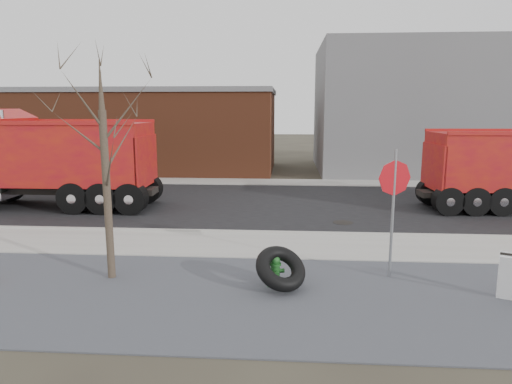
# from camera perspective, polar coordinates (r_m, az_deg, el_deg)

# --- Properties ---
(ground) EXTENTS (120.00, 120.00, 0.00)m
(ground) POSITION_cam_1_polar(r_m,az_deg,el_deg) (13.43, -0.45, -7.06)
(ground) COLOR #383328
(ground) RESTS_ON ground
(gravel_verge) EXTENTS (60.00, 5.00, 0.03)m
(gravel_verge) POSITION_cam_1_polar(r_m,az_deg,el_deg) (10.16, -2.01, -12.91)
(gravel_verge) COLOR slate
(gravel_verge) RESTS_ON ground
(sidewalk) EXTENTS (60.00, 2.50, 0.06)m
(sidewalk) POSITION_cam_1_polar(r_m,az_deg,el_deg) (13.66, -0.37, -6.63)
(sidewalk) COLOR #9E9B93
(sidewalk) RESTS_ON ground
(curb) EXTENTS (60.00, 0.15, 0.11)m
(curb) POSITION_cam_1_polar(r_m,az_deg,el_deg) (14.90, 0.01, -5.07)
(curb) COLOR #9E9B93
(curb) RESTS_ON ground
(road) EXTENTS (60.00, 9.40, 0.02)m
(road) POSITION_cam_1_polar(r_m,az_deg,el_deg) (19.52, 0.98, -1.48)
(road) COLOR black
(road) RESTS_ON ground
(far_sidewalk) EXTENTS (60.00, 2.00, 0.06)m
(far_sidewalk) POSITION_cam_1_polar(r_m,az_deg,el_deg) (25.12, 1.66, 1.24)
(far_sidewalk) COLOR #9E9B93
(far_sidewalk) RESTS_ON ground
(building_grey) EXTENTS (12.00, 10.00, 8.00)m
(building_grey) POSITION_cam_1_polar(r_m,az_deg,el_deg) (31.80, 18.85, 9.81)
(building_grey) COLOR slate
(building_grey) RESTS_ON ground
(building_brick) EXTENTS (20.20, 8.20, 5.30)m
(building_brick) POSITION_cam_1_polar(r_m,az_deg,el_deg) (31.77, -16.41, 7.51)
(building_brick) COLOR brown
(building_brick) RESTS_ON ground
(bare_tree) EXTENTS (3.20, 3.20, 5.20)m
(bare_tree) POSITION_cam_1_polar(r_m,az_deg,el_deg) (11.03, -18.48, 6.04)
(bare_tree) COLOR #382D23
(bare_tree) RESTS_ON ground
(fire_hydrant) EXTENTS (0.42, 0.41, 0.75)m
(fire_hydrant) POSITION_cam_1_polar(r_m,az_deg,el_deg) (10.59, 2.43, -10.01)
(fire_hydrant) COLOR #246027
(fire_hydrant) RESTS_ON ground
(truck_tire) EXTENTS (1.59, 1.57, 0.98)m
(truck_tire) POSITION_cam_1_polar(r_m,az_deg,el_deg) (10.34, 3.11, -9.52)
(truck_tire) COLOR black
(truck_tire) RESTS_ON ground
(stop_sign) EXTENTS (0.80, 0.32, 3.12)m
(stop_sign) POSITION_cam_1_polar(r_m,az_deg,el_deg) (11.11, 16.84, -0.08)
(stop_sign) COLOR gray
(stop_sign) RESTS_ON ground
(dump_truck_red_b) EXTENTS (9.47, 2.79, 3.95)m
(dump_truck_red_b) POSITION_cam_1_polar(r_m,az_deg,el_deg) (20.38, -24.52, 3.77)
(dump_truck_red_b) COLOR black
(dump_truck_red_b) RESTS_ON ground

